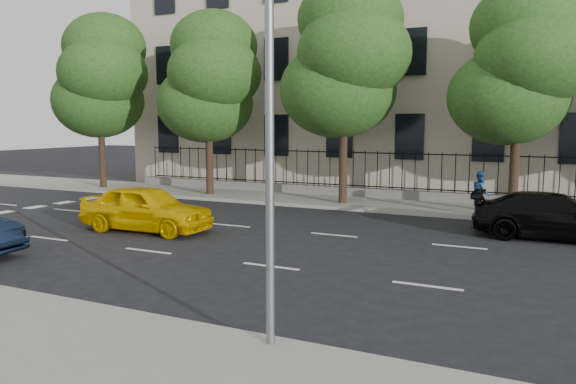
# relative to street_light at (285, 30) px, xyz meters

# --- Properties ---
(ground) EXTENTS (120.00, 120.00, 0.00)m
(ground) POSITION_rel_street_light_xyz_m (-2.50, 1.77, -5.15)
(ground) COLOR black
(ground) RESTS_ON ground
(near_sidewalk) EXTENTS (60.00, 4.00, 0.15)m
(near_sidewalk) POSITION_rel_street_light_xyz_m (-2.50, -2.23, -5.07)
(near_sidewalk) COLOR gray
(near_sidewalk) RESTS_ON ground
(far_sidewalk) EXTENTS (60.00, 4.00, 0.15)m
(far_sidewalk) POSITION_rel_street_light_xyz_m (-2.50, 15.77, -5.07)
(far_sidewalk) COLOR gray
(far_sidewalk) RESTS_ON ground
(lane_markings) EXTENTS (49.60, 4.62, 0.01)m
(lane_markings) POSITION_rel_street_light_xyz_m (-2.50, 6.52, -5.14)
(lane_markings) COLOR silver
(lane_markings) RESTS_ON ground
(masonry_building) EXTENTS (34.60, 12.11, 18.50)m
(masonry_building) POSITION_rel_street_light_xyz_m (-2.50, 24.72, 3.87)
(masonry_building) COLOR #BCAF95
(masonry_building) RESTS_ON ground
(iron_fence) EXTENTS (30.00, 0.50, 2.20)m
(iron_fence) POSITION_rel_street_light_xyz_m (-2.50, 17.47, -4.50)
(iron_fence) COLOR slate
(iron_fence) RESTS_ON far_sidewalk
(street_light) EXTENTS (0.25, 3.32, 8.05)m
(street_light) POSITION_rel_street_light_xyz_m (0.00, 0.00, 0.00)
(street_light) COLOR slate
(street_light) RESTS_ON near_sidewalk
(tree_a) EXTENTS (5.71, 5.31, 9.39)m
(tree_a) POSITION_rel_street_light_xyz_m (-18.46, 15.13, 0.98)
(tree_a) COLOR #382619
(tree_a) RESTS_ON far_sidewalk
(tree_b) EXTENTS (5.53, 5.12, 8.97)m
(tree_b) POSITION_rel_street_light_xyz_m (-11.46, 15.13, 0.69)
(tree_b) COLOR #382619
(tree_b) RESTS_ON far_sidewalk
(tree_c) EXTENTS (5.89, 5.50, 9.80)m
(tree_c) POSITION_rel_street_light_xyz_m (-4.46, 15.13, 1.26)
(tree_c) COLOR #382619
(tree_c) RESTS_ON far_sidewalk
(tree_d) EXTENTS (5.34, 4.94, 8.84)m
(tree_d) POSITION_rel_street_light_xyz_m (2.54, 15.13, 0.69)
(tree_d) COLOR #382619
(tree_d) RESTS_ON far_sidewalk
(yellow_taxi) EXTENTS (4.72, 2.06, 1.58)m
(yellow_taxi) POSITION_rel_street_light_xyz_m (-8.51, 6.61, -4.36)
(yellow_taxi) COLOR #E7B400
(yellow_taxi) RESTS_ON ground
(black_sedan) EXTENTS (5.12, 2.19, 1.47)m
(black_sedan) POSITION_rel_street_light_xyz_m (4.05, 11.20, -4.41)
(black_sedan) COLOR black
(black_sedan) RESTS_ON ground
(pedestrian_far) EXTENTS (0.83, 0.96, 1.69)m
(pedestrian_far) POSITION_rel_street_light_xyz_m (1.40, 14.32, -4.15)
(pedestrian_far) COLOR #284F8A
(pedestrian_far) RESTS_ON far_sidewalk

